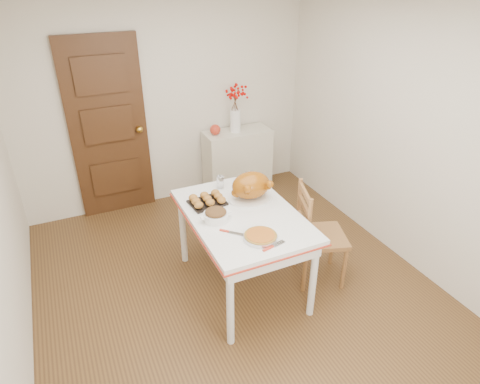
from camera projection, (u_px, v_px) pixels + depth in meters
name	position (u px, v px, depth m)	size (l,w,h in m)	color
floor	(237.00, 290.00, 3.89)	(3.50, 4.00, 0.00)	#452D18
wall_back	(167.00, 102.00, 4.89)	(3.50, 0.00, 2.50)	beige
wall_front	(440.00, 360.00, 1.70)	(3.50, 0.00, 2.50)	beige
wall_right	(406.00, 135.00, 3.94)	(0.00, 4.00, 2.50)	beige
door_back	(109.00, 130.00, 4.71)	(0.85, 0.06, 2.06)	#3B200F
sideboard	(237.00, 162.00, 5.41)	(0.84, 0.37, 0.84)	beige
kitchen_table	(242.00, 250.00, 3.77)	(0.91, 1.33, 0.79)	white
chair_oak	(322.00, 234.00, 3.83)	(0.43, 0.43, 0.98)	brown
berry_vase	(235.00, 109.00, 5.06)	(0.30, 0.30, 0.58)	white
apple	(215.00, 130.00, 5.07)	(0.13, 0.13, 0.13)	red
turkey_platter	(251.00, 187.00, 3.72)	(0.41, 0.33, 0.26)	#9C5912
pumpkin_pie	(261.00, 236.00, 3.23)	(0.26, 0.26, 0.06)	#AD5919
stuffing_dish	(216.00, 215.00, 3.45)	(0.27, 0.21, 0.10)	brown
rolls_tray	(207.00, 200.00, 3.70)	(0.30, 0.24, 0.08)	#A95E23
pie_server	(274.00, 246.00, 3.15)	(0.21, 0.06, 0.01)	silver
carving_knife	(232.00, 232.00, 3.31)	(0.22, 0.05, 0.01)	silver
drinking_glass	(220.00, 182.00, 3.95)	(0.07, 0.07, 0.12)	white
shaker_pair	(249.00, 176.00, 4.11)	(0.09, 0.04, 0.09)	white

